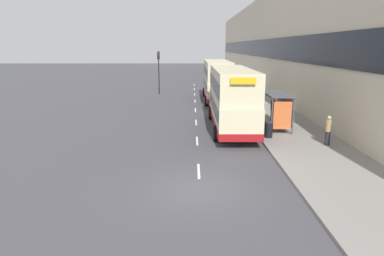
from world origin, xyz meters
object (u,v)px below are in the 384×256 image
double_decker_bus_near (232,98)px  litter_bin (269,129)px  pedestrian_at_shelter (273,109)px  pedestrian_2 (287,104)px  pedestrian_1 (329,130)px  traffic_light_far_kerb (159,66)px  bus_shelter (280,104)px  car_0 (214,80)px  double_decker_bus_ahead (218,80)px

double_decker_bus_near → litter_bin: size_ratio=9.91×
pedestrian_at_shelter → pedestrian_2: (1.80, 2.68, -0.08)m
double_decker_bus_near → pedestrian_1: 7.00m
pedestrian_1 → traffic_light_far_kerb: bearing=117.4°
pedestrian_at_shelter → pedestrian_2: size_ratio=1.10×
bus_shelter → pedestrian_1: bearing=-66.9°
pedestrian_2 → pedestrian_1: bearing=-90.7°
car_0 → litter_bin: 31.24m
double_decker_bus_near → litter_bin: bearing=-53.4°
car_0 → traffic_light_far_kerb: traffic_light_far_kerb is taller
bus_shelter → double_decker_bus_ahead: size_ratio=0.40×
car_0 → pedestrian_2: (4.70, -23.66, 0.13)m
pedestrian_1 → litter_bin: size_ratio=1.67×
pedestrian_at_shelter → traffic_light_far_kerb: 19.57m
bus_shelter → pedestrian_1: (1.83, -4.27, -0.84)m
double_decker_bus_ahead → pedestrian_2: (5.33, -8.36, -1.28)m
litter_bin → traffic_light_far_kerb: traffic_light_far_kerb is taller
double_decker_bus_ahead → car_0: size_ratio=2.54×
pedestrian_1 → traffic_light_far_kerb: (-12.00, 23.13, 2.48)m
car_0 → litter_bin: bearing=-87.2°
bus_shelter → traffic_light_far_kerb: bearing=118.3°
traffic_light_far_kerb → pedestrian_at_shelter: bearing=-57.9°
pedestrian_1 → pedestrian_at_shelter: bearing=104.1°
double_decker_bus_ahead → pedestrian_at_shelter: double_decker_bus_ahead is taller
traffic_light_far_kerb → double_decker_bus_ahead: bearing=-38.6°
pedestrian_at_shelter → litter_bin: 5.08m
traffic_light_far_kerb → double_decker_bus_near: bearing=-69.6°
pedestrian_2 → traffic_light_far_kerb: size_ratio=0.32×
car_0 → pedestrian_2: bearing=-78.8°
double_decker_bus_near → pedestrian_at_shelter: (3.44, 2.08, -1.20)m
bus_shelter → car_0: bearing=95.5°
double_decker_bus_ahead → pedestrian_1: 18.52m
litter_bin → double_decker_bus_ahead: bearing=97.8°
pedestrian_1 → traffic_light_far_kerb: size_ratio=0.33×
bus_shelter → pedestrian_at_shelter: 2.54m
car_0 → traffic_light_far_kerb: (-7.42, -9.88, 2.65)m
double_decker_bus_ahead → pedestrian_1: size_ratio=5.98×
pedestrian_at_shelter → pedestrian_1: size_ratio=1.06×
bus_shelter → litter_bin: size_ratio=4.00×
double_decker_bus_ahead → pedestrian_at_shelter: bearing=-72.3°
car_0 → pedestrian_2: size_ratio=2.44×
double_decker_bus_near → pedestrian_at_shelter: size_ratio=5.60×
pedestrian_1 → litter_bin: pedestrian_1 is taller
pedestrian_at_shelter → litter_bin: (-1.37, -4.87, -0.42)m
pedestrian_at_shelter → litter_bin: size_ratio=1.77×
pedestrian_2 → traffic_light_far_kerb: bearing=131.3°
double_decker_bus_ahead → car_0: (0.63, 15.29, -1.41)m
bus_shelter → double_decker_bus_near: double_decker_bus_near is taller
double_decker_bus_near → pedestrian_at_shelter: 4.20m
double_decker_bus_near → car_0: 28.45m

